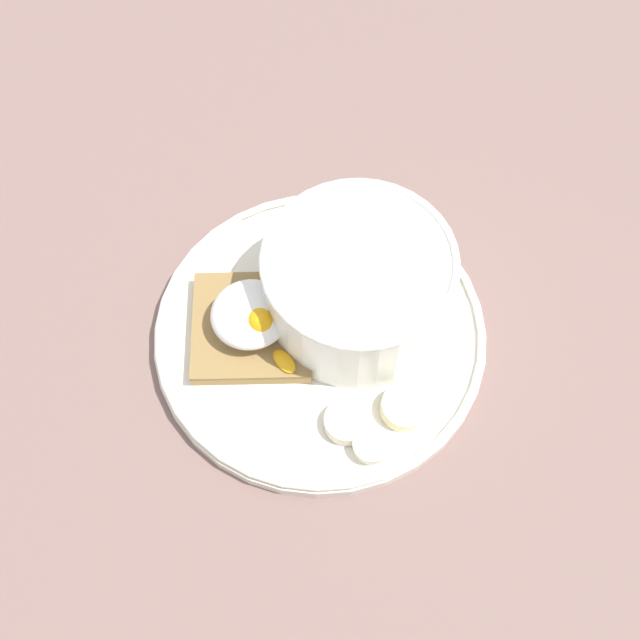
% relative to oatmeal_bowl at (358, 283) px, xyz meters
% --- Properties ---
extents(ground_plane, '(1.20, 1.20, 0.02)m').
position_rel_oatmeal_bowl_xyz_m(ground_plane, '(0.03, 0.01, -0.05)').
color(ground_plane, '#795E57').
rests_on(ground_plane, ground).
extents(plate, '(0.26, 0.26, 0.02)m').
position_rel_oatmeal_bowl_xyz_m(plate, '(0.03, 0.01, -0.04)').
color(plate, silver).
rests_on(plate, ground_plane).
extents(oatmeal_bowl, '(0.14, 0.14, 0.07)m').
position_rel_oatmeal_bowl_xyz_m(oatmeal_bowl, '(0.00, 0.00, 0.00)').
color(oatmeal_bowl, white).
rests_on(oatmeal_bowl, plate).
extents(toast_slice, '(0.12, 0.12, 0.01)m').
position_rel_oatmeal_bowl_xyz_m(toast_slice, '(0.08, -0.01, -0.03)').
color(toast_slice, olive).
rests_on(toast_slice, plate).
extents(poached_egg, '(0.06, 0.08, 0.03)m').
position_rel_oatmeal_bowl_xyz_m(poached_egg, '(0.08, -0.01, -0.01)').
color(poached_egg, white).
rests_on(poached_egg, toast_slice).
extents(banana_slice_front, '(0.05, 0.05, 0.01)m').
position_rel_oatmeal_bowl_xyz_m(banana_slice_front, '(0.04, 0.09, -0.03)').
color(banana_slice_front, '#F7E3C6').
rests_on(banana_slice_front, plate).
extents(banana_slice_left, '(0.05, 0.05, 0.01)m').
position_rel_oatmeal_bowl_xyz_m(banana_slice_left, '(0.00, 0.09, -0.03)').
color(banana_slice_left, '#EFEAB6').
rests_on(banana_slice_left, plate).
extents(banana_slice_back, '(0.04, 0.04, 0.01)m').
position_rel_oatmeal_bowl_xyz_m(banana_slice_back, '(0.03, 0.11, -0.03)').
color(banana_slice_back, '#F7EEC6').
rests_on(banana_slice_back, plate).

